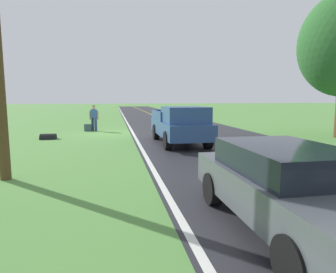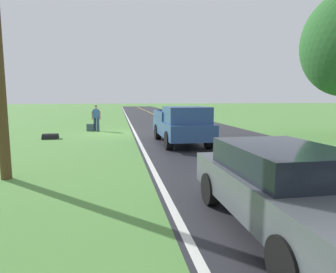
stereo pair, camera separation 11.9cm
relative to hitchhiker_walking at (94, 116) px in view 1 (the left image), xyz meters
name	(u,v)px [view 1 (the left image)]	position (x,y,z in m)	size (l,w,h in m)	color
ground_plane	(113,133)	(-1.22, 1.55, -0.98)	(200.00, 200.00, 0.00)	#568E42
road_surface	(190,131)	(-6.30, 1.55, -0.98)	(7.99, 120.00, 0.00)	#28282D
lane_edge_line	(133,133)	(-2.49, 1.55, -0.98)	(0.16, 117.60, 0.00)	silver
lane_centre_line	(190,131)	(-6.30, 1.55, -0.98)	(0.14, 117.60, 0.00)	gold
hitchhiker_walking	(94,116)	(0.00, 0.00, 0.00)	(0.62, 0.51, 1.75)	navy
suitcase_carried	(88,128)	(0.42, 0.08, -0.74)	(0.20, 0.46, 0.48)	#384C56
pickup_truck_passing	(180,124)	(-4.46, 6.56, -0.01)	(2.14, 5.42, 1.82)	#2D4C84
sedan_ahead_same_lane	(289,186)	(-4.17, 15.86, -0.23)	(1.93, 4.40, 1.41)	#4C5156
drainage_culvert	(48,139)	(2.20, 3.65, -0.98)	(0.60, 0.60, 0.80)	black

